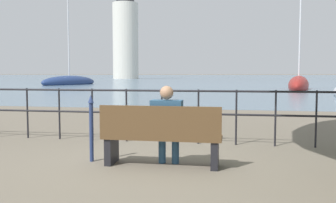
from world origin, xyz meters
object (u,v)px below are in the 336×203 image
seated_person_left (167,122)px  closed_umbrella (91,124)px  sailboat_0 (69,82)px  park_bench (161,137)px  harbor_lighthouse (125,36)px  sailboat_3 (299,85)px

seated_person_left → closed_umbrella: 1.20m
closed_umbrella → seated_person_left: bearing=-2.1°
closed_umbrella → sailboat_0: 39.70m
park_bench → closed_umbrella: closed_umbrella is taller
park_bench → seated_person_left: 0.24m
harbor_lighthouse → closed_umbrella: bearing=-73.7°
park_bench → sailboat_3: size_ratio=0.16×
sailboat_3 → harbor_lighthouse: 64.11m
sailboat_0 → harbor_lighthouse: harbor_lighthouse is taller
park_bench → sailboat_3: bearing=77.1°
seated_person_left → closed_umbrella: size_ratio=1.14×
seated_person_left → sailboat_0: size_ratio=0.11×
closed_umbrella → sailboat_0: (-17.05, 35.86, -0.24)m
seated_person_left → sailboat_0: 40.27m
seated_person_left → sailboat_3: 28.18m
sailboat_0 → harbor_lighthouse: (-7.00, 46.57, 9.93)m
harbor_lighthouse → sailboat_0: bearing=-81.5°
park_bench → seated_person_left: size_ratio=1.49×
sailboat_3 → sailboat_0: bearing=172.9°
sailboat_0 → sailboat_3: 25.87m
park_bench → sailboat_0: bearing=116.8°
seated_person_left → harbor_lighthouse: bearing=107.0°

